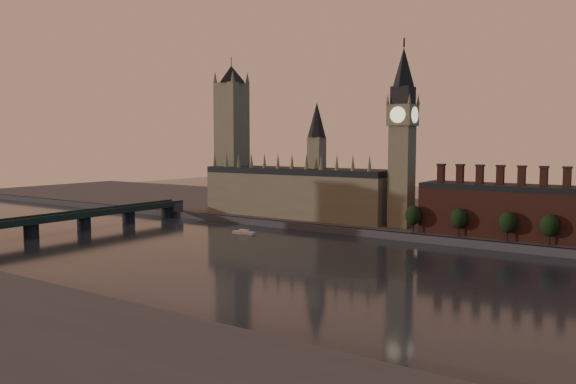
% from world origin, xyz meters
% --- Properties ---
extents(ground, '(900.00, 900.00, 0.00)m').
position_xyz_m(ground, '(0.00, 0.00, 0.00)').
color(ground, black).
rests_on(ground, ground).
extents(north_bank, '(900.00, 182.00, 4.00)m').
position_xyz_m(north_bank, '(0.00, 178.04, 2.00)').
color(north_bank, '#444449').
rests_on(north_bank, ground).
extents(palace_of_westminster, '(130.00, 30.30, 74.00)m').
position_xyz_m(palace_of_westminster, '(-64.41, 114.91, 21.63)').
color(palace_of_westminster, '#797156').
rests_on(palace_of_westminster, north_bank).
extents(victoria_tower, '(24.00, 24.00, 108.00)m').
position_xyz_m(victoria_tower, '(-120.00, 115.00, 59.09)').
color(victoria_tower, '#797156').
rests_on(victoria_tower, north_bank).
extents(big_ben, '(15.00, 15.00, 107.00)m').
position_xyz_m(big_ben, '(10.00, 110.00, 56.83)').
color(big_ben, '#797156').
rests_on(big_ben, north_bank).
extents(chimney_block, '(110.00, 25.00, 37.00)m').
position_xyz_m(chimney_block, '(80.00, 110.00, 17.82)').
color(chimney_block, brown).
rests_on(chimney_block, north_bank).
extents(embankment_tree_0, '(8.60, 8.60, 14.88)m').
position_xyz_m(embankment_tree_0, '(23.73, 93.69, 13.47)').
color(embankment_tree_0, black).
rests_on(embankment_tree_0, north_bank).
extents(embankment_tree_1, '(8.60, 8.60, 14.88)m').
position_xyz_m(embankment_tree_1, '(48.04, 95.19, 13.47)').
color(embankment_tree_1, black).
rests_on(embankment_tree_1, north_bank).
extents(embankment_tree_2, '(8.60, 8.60, 14.88)m').
position_xyz_m(embankment_tree_2, '(72.17, 94.40, 13.47)').
color(embankment_tree_2, black).
rests_on(embankment_tree_2, north_bank).
extents(embankment_tree_3, '(8.60, 8.60, 14.88)m').
position_xyz_m(embankment_tree_3, '(91.02, 95.16, 13.47)').
color(embankment_tree_3, black).
rests_on(embankment_tree_3, north_bank).
extents(westminster_bridge, '(14.00, 200.00, 11.55)m').
position_xyz_m(westminster_bridge, '(-155.00, -2.70, 7.44)').
color(westminster_bridge, '#1D2D26').
rests_on(westminster_bridge, ground).
extents(river_boat, '(13.83, 5.56, 2.69)m').
position_xyz_m(river_boat, '(-64.35, 57.96, 1.03)').
color(river_boat, silver).
rests_on(river_boat, ground).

